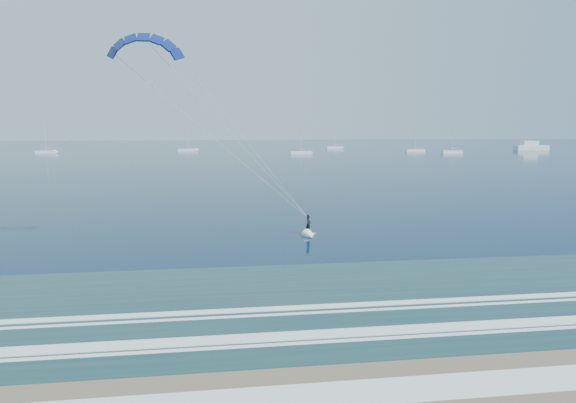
{
  "coord_description": "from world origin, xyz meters",
  "views": [
    {
      "loc": [
        -1.09,
        -18.75,
        10.37
      ],
      "look_at": [
        5.09,
        25.14,
        4.04
      ],
      "focal_mm": 32.0,
      "sensor_mm": 36.0,
      "label": 1
    }
  ],
  "objects_px": {
    "sailboat_2": "(301,153)",
    "sailboat_3": "(335,147)",
    "kitesurfer_rig": "(235,138)",
    "motor_yacht": "(531,147)",
    "sailboat_0": "(46,152)",
    "sailboat_5": "(452,152)",
    "sailboat_4": "(415,150)",
    "sailboat_1": "(188,150)"
  },
  "relations": [
    {
      "from": "sailboat_4",
      "to": "sailboat_5",
      "type": "xyz_separation_m",
      "value": [
        10.59,
        -14.01,
        0.0
      ]
    },
    {
      "from": "motor_yacht",
      "to": "sailboat_5",
      "type": "bearing_deg",
      "value": -155.02
    },
    {
      "from": "kitesurfer_rig",
      "to": "motor_yacht",
      "type": "bearing_deg",
      "value": 50.96
    },
    {
      "from": "sailboat_1",
      "to": "sailboat_3",
      "type": "distance_m",
      "value": 76.07
    },
    {
      "from": "sailboat_0",
      "to": "sailboat_5",
      "type": "xyz_separation_m",
      "value": [
        168.3,
        -22.74,
        -0.0
      ]
    },
    {
      "from": "kitesurfer_rig",
      "to": "motor_yacht",
      "type": "xyz_separation_m",
      "value": [
        147.99,
        182.47,
        -7.82
      ]
    },
    {
      "from": "sailboat_1",
      "to": "sailboat_3",
      "type": "relative_size",
      "value": 1.01
    },
    {
      "from": "sailboat_5",
      "to": "sailboat_3",
      "type": "bearing_deg",
      "value": 124.34
    },
    {
      "from": "sailboat_0",
      "to": "sailboat_1",
      "type": "distance_m",
      "value": 58.74
    },
    {
      "from": "motor_yacht",
      "to": "sailboat_5",
      "type": "distance_m",
      "value": 56.84
    },
    {
      "from": "motor_yacht",
      "to": "sailboat_4",
      "type": "distance_m",
      "value": 62.92
    },
    {
      "from": "sailboat_0",
      "to": "sailboat_5",
      "type": "distance_m",
      "value": 169.83
    },
    {
      "from": "sailboat_3",
      "to": "sailboat_5",
      "type": "height_order",
      "value": "sailboat_5"
    },
    {
      "from": "kitesurfer_rig",
      "to": "sailboat_1",
      "type": "distance_m",
      "value": 193.75
    },
    {
      "from": "sailboat_1",
      "to": "sailboat_5",
      "type": "relative_size",
      "value": 1.01
    },
    {
      "from": "sailboat_2",
      "to": "sailboat_3",
      "type": "distance_m",
      "value": 59.96
    },
    {
      "from": "sailboat_2",
      "to": "sailboat_4",
      "type": "bearing_deg",
      "value": 13.59
    },
    {
      "from": "sailboat_1",
      "to": "motor_yacht",
      "type": "bearing_deg",
      "value": -3.72
    },
    {
      "from": "sailboat_4",
      "to": "motor_yacht",
      "type": "bearing_deg",
      "value": 9.14
    },
    {
      "from": "sailboat_0",
      "to": "sailboat_2",
      "type": "bearing_deg",
      "value": -11.74
    },
    {
      "from": "sailboat_2",
      "to": "sailboat_3",
      "type": "xyz_separation_m",
      "value": [
        26.64,
        53.72,
        -0.0
      ]
    },
    {
      "from": "sailboat_2",
      "to": "sailboat_3",
      "type": "bearing_deg",
      "value": 63.62
    },
    {
      "from": "sailboat_3",
      "to": "sailboat_5",
      "type": "xyz_separation_m",
      "value": [
        37.43,
        -54.8,
        -0.0
      ]
    },
    {
      "from": "sailboat_5",
      "to": "sailboat_2",
      "type": "bearing_deg",
      "value": 179.04
    },
    {
      "from": "sailboat_4",
      "to": "sailboat_5",
      "type": "bearing_deg",
      "value": -52.9
    },
    {
      "from": "kitesurfer_rig",
      "to": "sailboat_3",
      "type": "xyz_separation_m",
      "value": [
        59.04,
        213.26,
        -8.89
      ]
    },
    {
      "from": "motor_yacht",
      "to": "sailboat_1",
      "type": "height_order",
      "value": "sailboat_1"
    },
    {
      "from": "sailboat_0",
      "to": "sailboat_2",
      "type": "relative_size",
      "value": 0.97
    },
    {
      "from": "sailboat_0",
      "to": "sailboat_5",
      "type": "relative_size",
      "value": 0.99
    },
    {
      "from": "kitesurfer_rig",
      "to": "sailboat_4",
      "type": "xyz_separation_m",
      "value": [
        85.88,
        172.47,
        -8.89
      ]
    },
    {
      "from": "kitesurfer_rig",
      "to": "sailboat_0",
      "type": "bearing_deg",
      "value": 111.62
    },
    {
      "from": "sailboat_4",
      "to": "sailboat_3",
      "type": "bearing_deg",
      "value": 123.34
    },
    {
      "from": "sailboat_2",
      "to": "sailboat_5",
      "type": "relative_size",
      "value": 1.03
    },
    {
      "from": "sailboat_0",
      "to": "sailboat_5",
      "type": "bearing_deg",
      "value": -7.7
    },
    {
      "from": "sailboat_1",
      "to": "sailboat_3",
      "type": "height_order",
      "value": "sailboat_1"
    },
    {
      "from": "sailboat_5",
      "to": "motor_yacht",
      "type": "bearing_deg",
      "value": 24.98
    },
    {
      "from": "sailboat_2",
      "to": "sailboat_0",
      "type": "bearing_deg",
      "value": 168.26
    },
    {
      "from": "sailboat_3",
      "to": "sailboat_5",
      "type": "relative_size",
      "value": 1.0
    },
    {
      "from": "kitesurfer_rig",
      "to": "motor_yacht",
      "type": "relative_size",
      "value": 1.18
    },
    {
      "from": "kitesurfer_rig",
      "to": "sailboat_2",
      "type": "xyz_separation_m",
      "value": [
        32.4,
        159.54,
        -8.89
      ]
    },
    {
      "from": "kitesurfer_rig",
      "to": "sailboat_2",
      "type": "distance_m",
      "value": 163.04
    },
    {
      "from": "sailboat_2",
      "to": "sailboat_3",
      "type": "relative_size",
      "value": 1.03
    }
  ]
}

